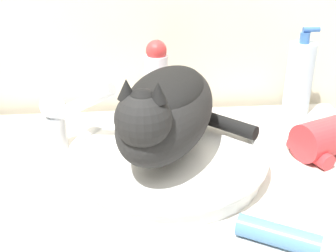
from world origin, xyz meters
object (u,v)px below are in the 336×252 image
object	(u,v)px
soap_pump_bottle	(299,78)
hair_dryer	(332,136)
lotion_bottle_white	(157,80)
faucet	(61,117)
cat	(166,109)
cream_tube	(286,238)

from	to	relation	value
soap_pump_bottle	hair_dryer	xyz separation A→B (m)	(-0.00, -0.20, -0.05)
lotion_bottle_white	hair_dryer	world-z (taller)	lotion_bottle_white
faucet	soap_pump_bottle	distance (m)	0.56
cat	faucet	xyz separation A→B (m)	(-0.20, 0.09, -0.05)
lotion_bottle_white	cream_tube	distance (m)	0.49
hair_dryer	cat	bearing A→B (deg)	164.34
lotion_bottle_white	hair_dryer	size ratio (longest dim) A/B	0.98
soap_pump_bottle	cream_tube	size ratio (longest dim) A/B	1.54
cat	soap_pump_bottle	bearing A→B (deg)	147.63
cat	lotion_bottle_white	world-z (taller)	cat
soap_pump_bottle	cream_tube	bearing A→B (deg)	-111.83
soap_pump_bottle	hair_dryer	bearing A→B (deg)	-90.74
cat	cream_tube	distance (m)	0.29
faucet	lotion_bottle_white	size ratio (longest dim) A/B	0.85
cat	faucet	distance (m)	0.23
cream_tube	lotion_bottle_white	bearing A→B (deg)	108.24
cream_tube	hair_dryer	world-z (taller)	hair_dryer
lotion_bottle_white	cream_tube	xyz separation A→B (m)	(0.15, -0.46, -0.08)
faucet	lotion_bottle_white	xyz separation A→B (m)	(0.20, 0.15, 0.02)
cat	faucet	bearing A→B (deg)	-93.43
lotion_bottle_white	hair_dryer	distance (m)	0.40
faucet	soap_pump_bottle	size ratio (longest dim) A/B	0.76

